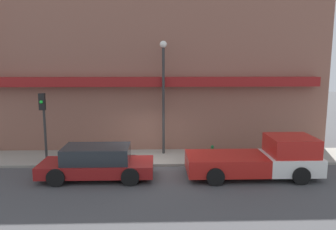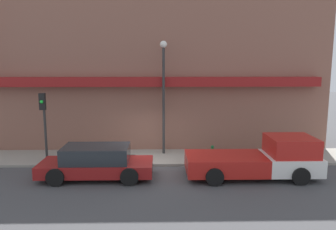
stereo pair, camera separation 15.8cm
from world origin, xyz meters
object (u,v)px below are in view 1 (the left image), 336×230
object	(u,v)px
pickup_truck	(261,159)
fire_hydrant	(212,152)
street_lamp	(163,85)
traffic_light	(43,115)
parked_car	(97,162)

from	to	relation	value
pickup_truck	fire_hydrant	distance (m)	2.91
street_lamp	traffic_light	bearing A→B (deg)	-167.52
pickup_truck	street_lamp	distance (m)	6.14
pickup_truck	street_lamp	bearing A→B (deg)	138.88
pickup_truck	fire_hydrant	xyz separation A→B (m)	(-1.73, 2.31, -0.32)
street_lamp	traffic_light	world-z (taller)	street_lamp
pickup_truck	traffic_light	bearing A→B (deg)	165.96
fire_hydrant	street_lamp	world-z (taller)	street_lamp
parked_car	street_lamp	xyz separation A→B (m)	(2.91, 3.37, 3.08)
pickup_truck	fire_hydrant	size ratio (longest dim) A/B	8.15
traffic_light	fire_hydrant	bearing A→B (deg)	1.57
street_lamp	traffic_light	distance (m)	6.07
fire_hydrant	pickup_truck	bearing A→B (deg)	-53.15
fire_hydrant	street_lamp	distance (m)	4.24
parked_car	traffic_light	distance (m)	3.96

